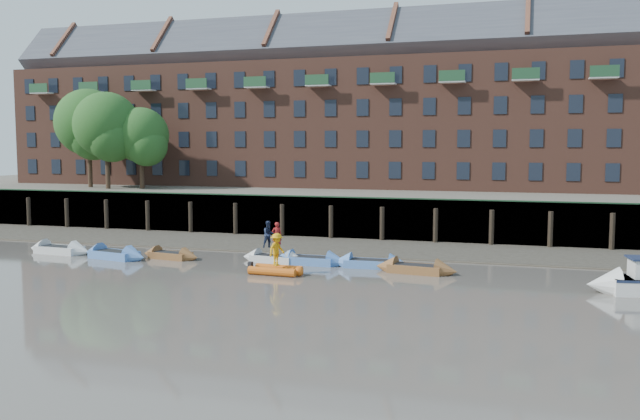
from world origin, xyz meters
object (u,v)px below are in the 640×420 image
at_px(rowboat_2, 170,255).
at_px(person_rower_a, 277,236).
at_px(rowboat_1, 114,255).
at_px(rowboat_3, 273,259).
at_px(person_rib_crew, 277,249).
at_px(rowboat_4, 310,260).
at_px(rowboat_6, 416,269).
at_px(rib_tender, 278,270).
at_px(rowboat_5, 370,263).
at_px(rowboat_0, 59,250).
at_px(motor_launch, 639,282).
at_px(person_rower_b, 269,234).

bearing_deg(rowboat_2, person_rower_a, 13.68).
bearing_deg(rowboat_1, person_rower_a, 20.23).
relative_size(rowboat_3, person_rib_crew, 2.41).
height_order(rowboat_2, rowboat_3, rowboat_3).
relative_size(rowboat_4, person_rower_a, 2.81).
bearing_deg(rowboat_6, rib_tender, -152.76).
relative_size(rowboat_2, person_rower_a, 2.58).
bearing_deg(rowboat_5, person_rower_a, 178.15).
height_order(rowboat_3, person_rib_crew, person_rib_crew).
bearing_deg(rowboat_0, motor_launch, 0.49).
xyz_separation_m(rowboat_1, rowboat_6, (19.15, 0.76, -0.01)).
bearing_deg(person_rower_b, rowboat_6, -49.59).
height_order(rowboat_3, person_rower_b, person_rower_b).
height_order(rowboat_1, rowboat_3, rowboat_1).
distance_m(rowboat_0, rowboat_1, 4.77).
height_order(rowboat_5, person_rower_a, person_rower_a).
bearing_deg(rowboat_4, rowboat_5, 1.53).
bearing_deg(person_rower_b, rib_tender, -104.72).
height_order(rib_tender, person_rower_b, person_rower_b).
xyz_separation_m(rowboat_2, rowboat_6, (15.73, -0.28, 0.03)).
bearing_deg(rowboat_5, person_rower_b, 175.61).
distance_m(rowboat_2, rowboat_6, 15.73).
xyz_separation_m(rowboat_1, rowboat_2, (3.43, 1.04, -0.04)).
xyz_separation_m(rowboat_5, rib_tender, (-4.47, -3.63, -0.01)).
bearing_deg(person_rower_a, rowboat_5, 153.61).
relative_size(rowboat_0, rowboat_3, 1.13).
relative_size(rowboat_5, person_rower_b, 2.76).
relative_size(rowboat_0, person_rower_b, 2.94).
height_order(rowboat_5, motor_launch, motor_launch).
height_order(rib_tender, person_rower_a, person_rower_a).
distance_m(rowboat_4, rowboat_5, 3.72).
bearing_deg(motor_launch, rib_tender, -7.53).
bearing_deg(rowboat_1, rowboat_3, 21.02).
bearing_deg(rowboat_6, rowboat_0, -172.66).
bearing_deg(person_rower_b, motor_launch, -51.89).
distance_m(rowboat_3, person_rower_a, 1.49).
bearing_deg(rowboat_1, rowboat_0, -177.43).
distance_m(rowboat_0, rowboat_3, 14.91).
xyz_separation_m(motor_launch, person_rower_a, (-19.93, 3.16, 1.09)).
bearing_deg(person_rib_crew, rowboat_4, 8.97).
bearing_deg(motor_launch, rowboat_3, -17.96).
relative_size(motor_launch, person_rower_b, 3.41).
xyz_separation_m(rowboat_3, person_rower_b, (-0.36, 0.18, 1.46)).
distance_m(rowboat_0, person_rower_b, 14.64).
bearing_deg(rowboat_1, rib_tender, 2.02).
bearing_deg(person_rower_a, rowboat_3, -46.59).
distance_m(rowboat_6, person_rower_b, 9.53).
height_order(rowboat_1, rib_tender, rowboat_1).
xyz_separation_m(rowboat_1, person_rower_a, (10.44, 1.66, 1.42)).
bearing_deg(person_rib_crew, rowboat_1, 101.30).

